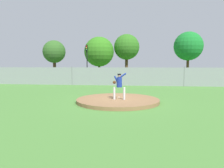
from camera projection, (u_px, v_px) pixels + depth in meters
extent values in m
plane|color=#4C8438|center=(124.00, 90.00, 18.54)|extent=(80.00, 80.00, 0.00)
cube|color=#2B2B2D|center=(128.00, 82.00, 26.94)|extent=(44.00, 7.00, 0.01)
cylinder|color=olive|center=(118.00, 100.00, 12.60)|extent=(5.04, 5.04, 0.20)
cylinder|color=silver|center=(114.00, 93.00, 12.38)|extent=(0.13, 0.13, 0.74)
cylinder|color=silver|center=(124.00, 93.00, 12.29)|extent=(0.13, 0.13, 0.74)
cylinder|color=navy|center=(119.00, 82.00, 12.27)|extent=(0.32, 0.32, 0.59)
cylinder|color=navy|center=(122.00, 76.00, 12.21)|extent=(0.49, 0.11, 0.36)
cylinder|color=navy|center=(116.00, 80.00, 12.28)|extent=(0.28, 0.10, 0.46)
ellipsoid|color=#4C2D14|center=(114.00, 82.00, 12.36)|extent=(0.20, 0.12, 0.18)
sphere|color=tan|center=(119.00, 76.00, 12.24)|extent=(0.20, 0.20, 0.20)
cylinder|color=black|center=(119.00, 74.00, 12.23)|extent=(0.21, 0.21, 0.09)
sphere|color=white|center=(119.00, 97.00, 12.90)|extent=(0.07, 0.07, 0.07)
cube|color=gray|center=(126.00, 77.00, 22.40)|extent=(30.45, 0.03, 1.98)
cylinder|color=slate|center=(72.00, 76.00, 23.12)|extent=(0.07, 0.07, 2.08)
cylinder|color=slate|center=(184.00, 76.00, 21.67)|extent=(0.07, 0.07, 2.08)
cube|color=#A81919|center=(163.00, 77.00, 26.02)|extent=(1.87, 4.05, 0.78)
cube|color=black|center=(163.00, 72.00, 25.96)|extent=(1.69, 2.24, 0.63)
cylinder|color=black|center=(162.00, 79.00, 27.29)|extent=(1.86, 0.68, 0.64)
cylinder|color=black|center=(164.00, 81.00, 24.83)|extent=(1.86, 0.68, 0.64)
cube|color=slate|center=(46.00, 76.00, 28.62)|extent=(2.06, 4.69, 0.68)
cube|color=black|center=(46.00, 72.00, 28.56)|extent=(1.80, 2.62, 0.64)
cylinder|color=black|center=(50.00, 78.00, 30.07)|extent=(1.90, 0.74, 0.64)
cylinder|color=black|center=(42.00, 79.00, 27.24)|extent=(1.90, 0.74, 0.64)
cube|color=#146066|center=(124.00, 77.00, 26.71)|extent=(2.02, 4.14, 0.66)
cube|color=black|center=(124.00, 72.00, 26.65)|extent=(1.80, 2.30, 0.66)
cylinder|color=black|center=(124.00, 79.00, 28.00)|extent=(1.95, 0.71, 0.64)
cylinder|color=black|center=(124.00, 81.00, 25.49)|extent=(1.95, 0.71, 0.64)
cube|color=#232328|center=(96.00, 76.00, 27.58)|extent=(1.91, 4.22, 0.76)
cube|color=black|center=(96.00, 71.00, 27.51)|extent=(1.69, 2.35, 0.64)
cylinder|color=black|center=(99.00, 79.00, 28.87)|extent=(1.81, 0.72, 0.64)
cylinder|color=black|center=(94.00, 80.00, 26.35)|extent=(1.81, 0.72, 0.64)
cube|color=tan|center=(212.00, 78.00, 25.43)|extent=(1.84, 4.22, 0.71)
cube|color=black|center=(212.00, 72.00, 25.37)|extent=(1.68, 2.32, 0.58)
cylinder|color=black|center=(208.00, 80.00, 26.75)|extent=(1.87, 0.65, 0.64)
cylinder|color=black|center=(216.00, 81.00, 24.17)|extent=(1.87, 0.65, 0.64)
cube|color=#161E4C|center=(76.00, 77.00, 27.22)|extent=(1.87, 4.45, 0.71)
cube|color=black|center=(76.00, 71.00, 27.15)|extent=(1.70, 2.46, 0.71)
cylinder|color=black|center=(79.00, 79.00, 28.61)|extent=(1.88, 0.66, 0.64)
cylinder|color=black|center=(73.00, 80.00, 25.89)|extent=(1.88, 0.66, 0.64)
cylinder|color=black|center=(87.00, 62.00, 31.60)|extent=(0.14, 0.14, 5.24)
cube|color=black|center=(87.00, 48.00, 31.22)|extent=(0.28, 0.24, 0.90)
sphere|color=red|center=(86.00, 46.00, 31.08)|extent=(0.18, 0.18, 0.18)
sphere|color=orange|center=(86.00, 48.00, 31.10)|extent=(0.18, 0.18, 0.18)
sphere|color=green|center=(86.00, 50.00, 31.13)|extent=(0.18, 0.18, 0.18)
cylinder|color=#4C331E|center=(55.00, 69.00, 35.26)|extent=(0.52, 0.52, 3.14)
sphere|color=#336324|center=(54.00, 52.00, 34.99)|extent=(3.82, 3.82, 3.82)
cylinder|color=#4C331E|center=(99.00, 70.00, 35.17)|extent=(0.40, 0.40, 2.69)
sphere|color=#347E1C|center=(99.00, 52.00, 34.88)|extent=(5.03, 5.03, 5.03)
cylinder|color=#4C331E|center=(126.00, 67.00, 35.57)|extent=(0.51, 0.51, 3.77)
sphere|color=#30721E|center=(127.00, 47.00, 35.25)|extent=(4.36, 4.36, 4.36)
cylinder|color=#4C331E|center=(188.00, 67.00, 35.63)|extent=(0.44, 0.44, 3.73)
sphere|color=#1A7C2B|center=(188.00, 46.00, 35.30)|extent=(4.91, 4.91, 4.91)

